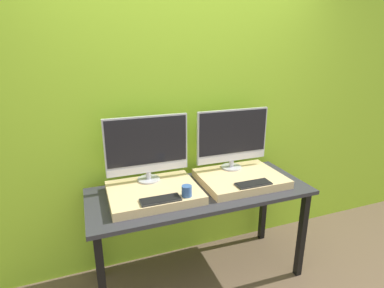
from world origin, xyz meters
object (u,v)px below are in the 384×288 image
Objects in this scene: monitor_right at (233,137)px; keyboard_right at (253,184)px; monitor_left at (147,147)px; mug at (187,191)px; keyboard_left at (160,200)px.

monitor_right is 2.31× the size of keyboard_right.
monitor_left reaches higher than mug.
monitor_left is 0.46m from mug.
monitor_right reaches higher than mug.
mug is at bearing -62.19° from monitor_left.
monitor_left and monitor_right have the same top height.
mug reaches higher than keyboard_right.
monitor_left is at bearing 180.00° from monitor_right.
mug is (0.19, -0.35, -0.23)m from monitor_left.
keyboard_left is 0.71m from keyboard_right.
monitor_right is (0.53, 0.35, 0.23)m from mug.
monitor_right is (0.71, 0.35, 0.26)m from keyboard_left.
keyboard_left is 0.43× the size of monitor_right.
monitor_left is at bearing 90.00° from keyboard_left.
keyboard_right is (0.53, 0.00, -0.03)m from mug.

